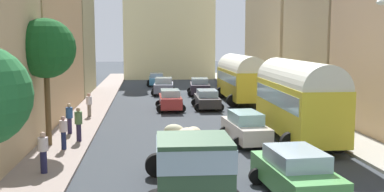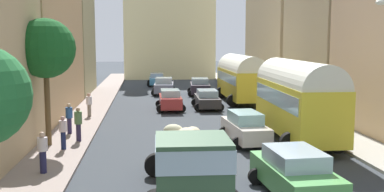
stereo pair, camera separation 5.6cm
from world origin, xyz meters
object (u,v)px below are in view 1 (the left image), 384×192
Objects in this scene: car_5 at (207,99)px; pedestrian_2 at (69,118)px; car_2 at (156,79)px; car_0 at (170,100)px; pedestrian_1 at (43,151)px; pedestrian_0 at (63,132)px; cargo_truck_0 at (190,164)px; car_4 at (245,127)px; parked_bus_1 at (241,77)px; pedestrian_3 at (89,104)px; car_1 at (164,86)px; car_6 at (200,87)px; car_3 at (295,173)px; pedestrian_4 at (79,123)px; parked_bus_0 at (297,97)px.

pedestrian_2 reaches higher than car_5.
car_2 is at bearing 100.79° from car_5.
car_0 is 17.11m from pedestrian_1.
pedestrian_0 is at bearing -85.00° from pedestrian_2.
pedestrian_1 is (-5.72, -16.13, 0.21)m from car_0.
car_4 is (3.65, 8.30, -0.49)m from cargo_truck_0.
pedestrian_1 is (-0.09, -3.81, 0.01)m from pedestrian_0.
parked_bus_1 reaches higher than pedestrian_1.
car_2 is 34.81m from pedestrian_1.
cargo_truck_0 is at bearing -72.69° from pedestrian_3.
cargo_truck_0 is 8.92m from pedestrian_0.
car_5 is at bearing 22.46° from pedestrian_3.
car_0 is at bearing -89.55° from car_1.
car_1 is 0.88× the size of car_4.
car_6 is 2.59× the size of pedestrian_0.
pedestrian_3 reaches higher than car_6.
car_1 is 8.51m from car_2.
pedestrian_3 is (-5.00, -21.37, 0.24)m from car_2.
pedestrian_3 is (-8.41, -3.48, 0.24)m from car_5.
cargo_truck_0 is 20.23m from car_5.
cargo_truck_0 is at bearing -54.30° from pedestrian_0.
pedestrian_0 reaches higher than car_2.
car_0 is 6.36m from pedestrian_3.
car_1 is at bearing 98.89° from car_4.
car_4 is at bearing 89.56° from car_3.
car_1 is at bearing 77.71° from pedestrian_1.
pedestrian_4 reaches higher than car_2.
car_3 is at bearing -45.77° from pedestrian_4.
pedestrian_3 reaches higher than car_1.
pedestrian_4 is at bearing 84.37° from pedestrian_1.
pedestrian_0 reaches higher than car_3.
pedestrian_0 is 1.75m from pedestrian_4.
parked_bus_1 is 8.79m from car_1.
car_0 is 2.32× the size of pedestrian_3.
parked_bus_1 is at bearing 30.15° from pedestrian_3.
car_2 is at bearing 114.64° from parked_bus_1.
parked_bus_0 is at bearing -2.16° from pedestrian_4.
car_4 is at bearing 28.58° from pedestrian_1.
car_6 is (0.46, 8.59, 0.08)m from car_5.
pedestrian_2 is at bearing -107.66° from car_1.
car_2 is at bearing 97.30° from car_4.
pedestrian_0 is at bearing -123.67° from car_5.
car_0 is at bearing 105.95° from car_4.
car_6 reaches higher than car_3.
car_2 is 2.42× the size of pedestrian_2.
car_4 is at bearing -100.96° from parked_bus_1.
cargo_truck_0 is (-6.55, -23.27, -0.88)m from parked_bus_1.
car_6 is 19.93m from pedestrian_2.
car_5 is at bearing -93.03° from car_6.
pedestrian_3 is at bearing -157.54° from car_5.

